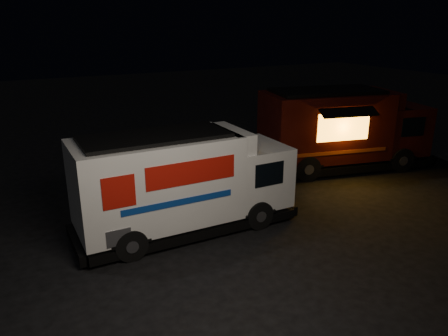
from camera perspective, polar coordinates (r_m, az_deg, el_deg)
ground at (r=12.70m, az=2.05°, el=-8.62°), size 80.00×80.00×0.00m
white_truck at (r=12.49m, az=-4.97°, el=-1.74°), size 6.53×2.26×2.95m
red_truck at (r=18.50m, az=15.46°, el=4.96°), size 7.45×4.10×3.28m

